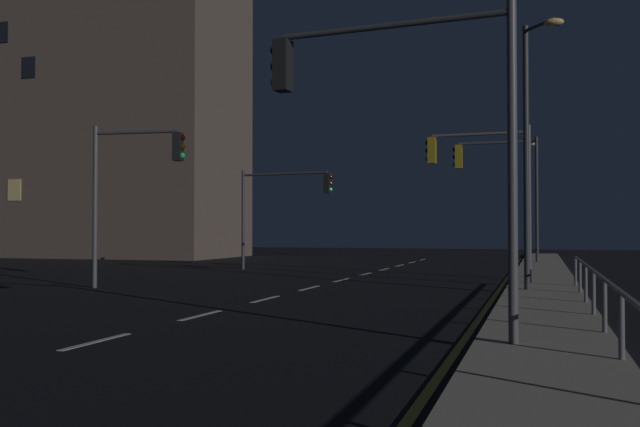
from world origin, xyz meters
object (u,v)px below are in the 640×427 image
(traffic_light_mid_right, at_px, (483,173))
(street_lamp_far_end, at_px, (536,187))
(traffic_light_far_center, at_px, (283,197))
(traffic_light_overhead_east, at_px, (496,179))
(traffic_light_near_left, at_px, (133,174))
(traffic_light_far_right, at_px, (401,105))
(building_distant, at_px, (122,75))
(street_lamp_median, at_px, (531,133))

(traffic_light_mid_right, bearing_deg, street_lamp_far_end, 84.30)
(traffic_light_far_center, relative_size, traffic_light_overhead_east, 0.89)
(traffic_light_overhead_east, xyz_separation_m, street_lamp_far_end, (1.43, 13.69, 0.46))
(traffic_light_near_left, bearing_deg, traffic_light_overhead_east, 35.12)
(traffic_light_far_center, distance_m, street_lamp_far_end, 15.67)
(street_lamp_far_end, bearing_deg, traffic_light_mid_right, -95.70)
(traffic_light_overhead_east, relative_size, street_lamp_far_end, 0.77)
(traffic_light_mid_right, distance_m, street_lamp_far_end, 17.04)
(traffic_light_far_right, bearing_deg, traffic_light_far_center, 115.63)
(traffic_light_mid_right, xyz_separation_m, building_distant, (-27.79, 19.77, 9.49))
(traffic_light_near_left, xyz_separation_m, building_distant, (-16.54, 24.61, 9.64))
(traffic_light_near_left, height_order, building_distant, building_distant)
(traffic_light_far_right, bearing_deg, street_lamp_median, 79.07)
(traffic_light_overhead_east, bearing_deg, traffic_light_near_left, -144.88)
(traffic_light_far_center, height_order, traffic_light_overhead_east, traffic_light_overhead_east)
(street_lamp_far_end, distance_m, street_lamp_median, 20.11)
(traffic_light_far_center, bearing_deg, traffic_light_mid_right, -33.46)
(street_lamp_median, bearing_deg, traffic_light_far_center, 140.13)
(traffic_light_far_right, distance_m, street_lamp_far_end, 30.69)
(street_lamp_median, bearing_deg, building_distant, 142.10)
(traffic_light_far_center, height_order, building_distant, building_distant)
(traffic_light_far_right, relative_size, street_lamp_median, 0.69)
(traffic_light_near_left, xyz_separation_m, street_lamp_far_end, (12.94, 21.79, 0.61))
(traffic_light_overhead_east, height_order, street_lamp_median, street_lamp_median)
(traffic_light_far_center, bearing_deg, traffic_light_far_right, -64.37)
(street_lamp_far_end, relative_size, street_lamp_median, 0.88)
(street_lamp_far_end, xyz_separation_m, street_lamp_median, (-0.02, -20.11, 0.49))
(traffic_light_far_center, xyz_separation_m, traffic_light_far_right, (9.77, -20.36, 0.58))
(traffic_light_near_left, bearing_deg, traffic_light_mid_right, 23.29)
(traffic_light_mid_right, height_order, traffic_light_near_left, traffic_light_mid_right)
(traffic_light_mid_right, bearing_deg, traffic_light_near_left, -156.71)
(traffic_light_far_right, distance_m, street_lamp_median, 10.74)
(traffic_light_far_right, relative_size, street_lamp_far_end, 0.79)
(street_lamp_far_end, bearing_deg, traffic_light_overhead_east, -95.95)
(street_lamp_median, bearing_deg, traffic_light_near_left, -172.57)
(traffic_light_far_right, relative_size, building_distant, 0.21)
(traffic_light_far_center, xyz_separation_m, traffic_light_overhead_east, (10.39, -3.44, 0.45))
(street_lamp_far_end, relative_size, building_distant, 0.27)
(traffic_light_near_left, distance_m, building_distant, 31.18)
(traffic_light_mid_right, relative_size, traffic_light_far_right, 0.97)
(traffic_light_mid_right, relative_size, traffic_light_overhead_east, 0.99)
(street_lamp_far_end, height_order, building_distant, building_distant)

